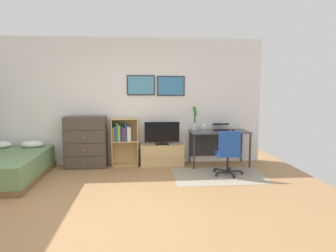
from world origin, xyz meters
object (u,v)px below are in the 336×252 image
bookshelf (124,138)px  tv_stand (162,155)px  television (162,133)px  laptop (221,127)px  office_chair (228,152)px  dresser (86,142)px  bed (1,167)px  desk (218,136)px  computer_mouse (233,130)px  bamboo_vase (195,119)px  wine_glass (204,125)px

bookshelf → tv_stand: 0.89m
television → laptop: television is taller
office_chair → dresser: bearing=169.5°
bed → laptop: 4.35m
desk → laptop: size_ratio=2.97×
television → tv_stand: bearing=90.0°
laptop → computer_mouse: (0.23, -0.13, -0.04)m
computer_mouse → bamboo_vase: 0.85m
dresser → desk: (2.79, -0.01, 0.07)m
desk → bookshelf: bearing=178.0°
dresser → laptop: size_ratio=2.58×
desk → laptop: laptop is taller
tv_stand → laptop: (1.28, 0.02, 0.57)m
desk → wine_glass: bearing=-156.6°
bed → office_chair: bearing=-2.3°
bookshelf → computer_mouse: bookshelf is taller
bed → computer_mouse: (4.46, 0.69, 0.52)m
dresser → bookshelf: 0.78m
wine_glass → television: bearing=170.3°
television → office_chair: bearing=-37.2°
bookshelf → office_chair: size_ratio=1.17×
dresser → wine_glass: (2.45, -0.15, 0.34)m
tv_stand → wine_glass: size_ratio=5.05×
tv_stand → laptop: size_ratio=2.20×
dresser → laptop: 2.88m
laptop → desk: bearing=-140.1°
bed → desk: desk is taller
office_chair → wine_glass: wine_glass is taller
desk → laptop: (0.07, 0.05, 0.19)m
bamboo_vase → television: bearing=-172.7°
bookshelf → wine_glass: bookshelf is taller
dresser → office_chair: 2.91m
computer_mouse → tv_stand: bearing=176.1°
computer_mouse → dresser: bearing=178.3°
tv_stand → computer_mouse: 1.61m
bed → tv_stand: bed is taller
bed → television: bearing=14.1°
office_chair → computer_mouse: (0.33, 0.82, 0.30)m
bookshelf → bamboo_vase: size_ratio=1.96×
desk → wine_glass: size_ratio=6.84×
laptop → wine_glass: (-0.42, -0.19, 0.07)m
office_chair → bamboo_vase: size_ratio=1.67×
laptop → bookshelf: bearing=-172.3°
bed → wine_glass: size_ratio=11.08×
bookshelf → computer_mouse: size_ratio=9.69×
computer_mouse → office_chair: bearing=-112.1°
tv_stand → wine_glass: bearing=-11.1°
television → computer_mouse: (1.51, -0.08, 0.07)m
bed → bamboo_vase: bearing=12.7°
laptop → wine_glass: bearing=-146.7°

